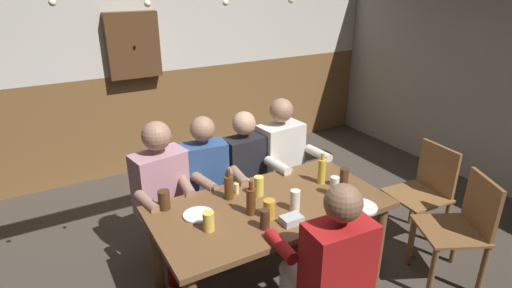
% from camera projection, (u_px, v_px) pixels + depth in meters
% --- Properties ---
extents(ground_plane, '(7.11, 7.11, 0.00)m').
position_uv_depth(ground_plane, '(263.00, 279.00, 3.27)').
color(ground_plane, '#423A33').
extents(back_wall_upper, '(5.93, 0.12, 1.20)m').
position_uv_depth(back_wall_upper, '(150.00, 17.00, 4.60)').
color(back_wall_upper, silver).
extents(back_wall_wainscot, '(5.93, 0.12, 1.18)m').
position_uv_depth(back_wall_wainscot, '(159.00, 119.00, 5.06)').
color(back_wall_wainscot, brown).
rests_on(back_wall_wainscot, ground_plane).
extents(dining_table, '(1.65, 0.86, 0.73)m').
position_uv_depth(dining_table, '(270.00, 217.00, 2.96)').
color(dining_table, brown).
rests_on(dining_table, ground_plane).
extents(person_0, '(0.60, 0.59, 1.22)m').
position_uv_depth(person_0, '(165.00, 189.00, 3.23)').
color(person_0, '#B78493').
rests_on(person_0, ground_plane).
extents(person_1, '(0.53, 0.53, 1.20)m').
position_uv_depth(person_1, '(208.00, 182.00, 3.39)').
color(person_1, '#2D4C84').
rests_on(person_1, ground_plane).
extents(person_2, '(0.50, 0.51, 1.18)m').
position_uv_depth(person_2, '(250.00, 173.00, 3.56)').
color(person_2, black).
rests_on(person_2, ground_plane).
extents(person_3, '(0.56, 0.55, 1.24)m').
position_uv_depth(person_3, '(285.00, 160.00, 3.73)').
color(person_3, silver).
rests_on(person_3, ground_plane).
extents(person_4, '(0.54, 0.55, 1.22)m').
position_uv_depth(person_4, '(329.00, 263.00, 2.42)').
color(person_4, '#AD1919').
rests_on(person_4, ground_plane).
extents(chair_empty_near_left, '(0.59, 0.59, 0.88)m').
position_uv_depth(chair_empty_near_left, '(461.00, 227.00, 3.11)').
color(chair_empty_near_left, brown).
rests_on(chair_empty_near_left, ground_plane).
extents(chair_empty_far_end, '(0.47, 0.47, 0.88)m').
position_uv_depth(chair_empty_far_end, '(424.00, 191.00, 3.62)').
color(chair_empty_far_end, brown).
rests_on(chair_empty_far_end, ground_plane).
extents(table_candle, '(0.04, 0.04, 0.08)m').
position_uv_depth(table_candle, '(237.00, 189.00, 3.06)').
color(table_candle, '#F9E08C').
rests_on(table_candle, dining_table).
extents(condiment_caddy, '(0.14, 0.10, 0.05)m').
position_uv_depth(condiment_caddy, '(291.00, 220.00, 2.70)').
color(condiment_caddy, '#B2B7BC').
rests_on(condiment_caddy, dining_table).
extents(plate_0, '(0.21, 0.21, 0.01)m').
position_uv_depth(plate_0, '(199.00, 215.00, 2.78)').
color(plate_0, white).
rests_on(plate_0, dining_table).
extents(plate_1, '(0.23, 0.23, 0.01)m').
position_uv_depth(plate_1, '(360.00, 207.00, 2.88)').
color(plate_1, white).
rests_on(plate_1, dining_table).
extents(bottle_0, '(0.06, 0.06, 0.25)m').
position_uv_depth(bottle_0, '(251.00, 201.00, 2.77)').
color(bottle_0, '#593314').
rests_on(bottle_0, dining_table).
extents(bottle_1, '(0.06, 0.06, 0.24)m').
position_uv_depth(bottle_1, '(229.00, 187.00, 2.97)').
color(bottle_1, '#593314').
rests_on(bottle_1, dining_table).
extents(bottle_2, '(0.06, 0.06, 0.25)m').
position_uv_depth(bottle_2, '(322.00, 171.00, 3.18)').
color(bottle_2, gold).
rests_on(bottle_2, dining_table).
extents(pint_glass_0, '(0.07, 0.07, 0.15)m').
position_uv_depth(pint_glass_0, '(259.00, 186.00, 3.02)').
color(pint_glass_0, '#E5C64C').
rests_on(pint_glass_0, dining_table).
extents(pint_glass_1, '(0.07, 0.07, 0.14)m').
position_uv_depth(pint_glass_1, '(334.00, 186.00, 3.02)').
color(pint_glass_1, white).
rests_on(pint_glass_1, dining_table).
extents(pint_glass_2, '(0.07, 0.07, 0.13)m').
position_uv_depth(pint_glass_2, '(209.00, 221.00, 2.61)').
color(pint_glass_2, '#E5C64C').
rests_on(pint_glass_2, dining_table).
extents(pint_glass_3, '(0.07, 0.07, 0.15)m').
position_uv_depth(pint_glass_3, '(295.00, 200.00, 2.83)').
color(pint_glass_3, white).
rests_on(pint_glass_3, dining_table).
extents(pint_glass_4, '(0.08, 0.08, 0.13)m').
position_uv_depth(pint_glass_4, '(269.00, 209.00, 2.75)').
color(pint_glass_4, gold).
rests_on(pint_glass_4, dining_table).
extents(pint_glass_5, '(0.07, 0.07, 0.16)m').
position_uv_depth(pint_glass_5, '(344.00, 178.00, 3.13)').
color(pint_glass_5, '#4C2D19').
rests_on(pint_glass_5, dining_table).
extents(pint_glass_6, '(0.06, 0.06, 0.14)m').
position_uv_depth(pint_glass_6, '(265.00, 219.00, 2.62)').
color(pint_glass_6, '#4C2D19').
rests_on(pint_glass_6, dining_table).
extents(pint_glass_7, '(0.08, 0.08, 0.14)m').
position_uv_depth(pint_glass_7, '(164.00, 200.00, 2.85)').
color(pint_glass_7, '#4C2D19').
rests_on(pint_glass_7, dining_table).
extents(wall_dart_cabinet, '(0.56, 0.15, 0.70)m').
position_uv_depth(wall_dart_cabinet, '(133.00, 45.00, 4.49)').
color(wall_dart_cabinet, brown).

